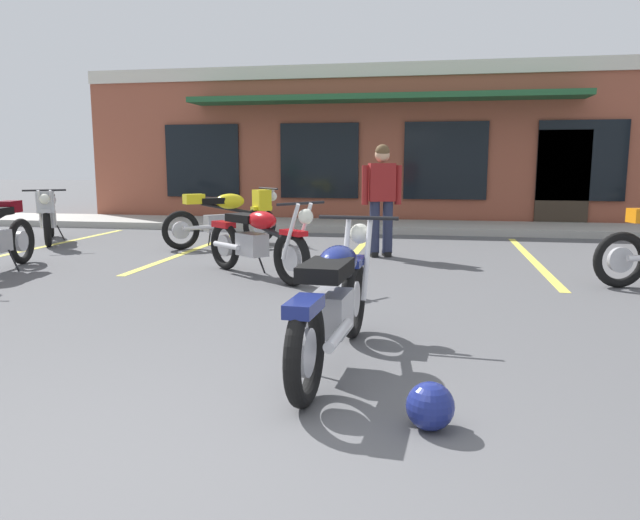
{
  "coord_description": "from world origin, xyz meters",
  "views": [
    {
      "loc": [
        1.19,
        -2.18,
        1.4
      ],
      "look_at": [
        0.21,
        3.02,
        0.55
      ],
      "focal_mm": 33.84,
      "sensor_mm": 36.0,
      "label": 1
    }
  ],
  "objects_px": {
    "motorcycle_silver_naked": "(228,215)",
    "person_in_black_shirt": "(382,194)",
    "motorcycle_foreground_classic": "(334,300)",
    "motorcycle_blue_standard": "(257,240)",
    "helmet_on_pavement": "(430,406)",
    "motorcycle_orange_scrambler": "(48,213)"
  },
  "relations": [
    {
      "from": "motorcycle_blue_standard",
      "to": "helmet_on_pavement",
      "type": "bearing_deg",
      "value": -61.78
    },
    {
      "from": "motorcycle_silver_naked",
      "to": "helmet_on_pavement",
      "type": "xyz_separation_m",
      "value": [
        3.45,
        -6.66,
        -0.4
      ]
    },
    {
      "from": "motorcycle_foreground_classic",
      "to": "person_in_black_shirt",
      "type": "relative_size",
      "value": 1.26
    },
    {
      "from": "motorcycle_blue_standard",
      "to": "helmet_on_pavement",
      "type": "height_order",
      "value": "motorcycle_blue_standard"
    },
    {
      "from": "motorcycle_foreground_classic",
      "to": "person_in_black_shirt",
      "type": "height_order",
      "value": "person_in_black_shirt"
    },
    {
      "from": "motorcycle_silver_naked",
      "to": "motorcycle_blue_standard",
      "type": "height_order",
      "value": "same"
    },
    {
      "from": "motorcycle_blue_standard",
      "to": "motorcycle_foreground_classic",
      "type": "bearing_deg",
      "value": -64.29
    },
    {
      "from": "motorcycle_silver_naked",
      "to": "motorcycle_orange_scrambler",
      "type": "xyz_separation_m",
      "value": [
        -3.28,
        -0.16,
        0.0
      ]
    },
    {
      "from": "motorcycle_silver_naked",
      "to": "person_in_black_shirt",
      "type": "xyz_separation_m",
      "value": [
        2.66,
        -0.72,
        0.42
      ]
    },
    {
      "from": "motorcycle_foreground_classic",
      "to": "person_in_black_shirt",
      "type": "xyz_separation_m",
      "value": [
        -0.11,
        5.0,
        0.49
      ]
    },
    {
      "from": "motorcycle_blue_standard",
      "to": "person_in_black_shirt",
      "type": "bearing_deg",
      "value": 54.86
    },
    {
      "from": "motorcycle_blue_standard",
      "to": "helmet_on_pavement",
      "type": "distance_m",
      "value": 4.55
    },
    {
      "from": "motorcycle_silver_naked",
      "to": "helmet_on_pavement",
      "type": "relative_size",
      "value": 6.43
    },
    {
      "from": "motorcycle_silver_naked",
      "to": "motorcycle_blue_standard",
      "type": "xyz_separation_m",
      "value": [
        1.3,
        -2.66,
        -0.07
      ]
    },
    {
      "from": "motorcycle_blue_standard",
      "to": "person_in_black_shirt",
      "type": "relative_size",
      "value": 1.05
    },
    {
      "from": "motorcycle_silver_naked",
      "to": "motorcycle_blue_standard",
      "type": "distance_m",
      "value": 2.96
    },
    {
      "from": "motorcycle_silver_naked",
      "to": "motorcycle_orange_scrambler",
      "type": "relative_size",
      "value": 0.9
    },
    {
      "from": "motorcycle_foreground_classic",
      "to": "motorcycle_orange_scrambler",
      "type": "height_order",
      "value": "same"
    },
    {
      "from": "motorcycle_foreground_classic",
      "to": "motorcycle_silver_naked",
      "type": "distance_m",
      "value": 6.36
    },
    {
      "from": "motorcycle_silver_naked",
      "to": "person_in_black_shirt",
      "type": "relative_size",
      "value": 1.0
    },
    {
      "from": "helmet_on_pavement",
      "to": "motorcycle_blue_standard",
      "type": "bearing_deg",
      "value": 118.22
    },
    {
      "from": "motorcycle_foreground_classic",
      "to": "person_in_black_shirt",
      "type": "distance_m",
      "value": 5.02
    }
  ]
}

